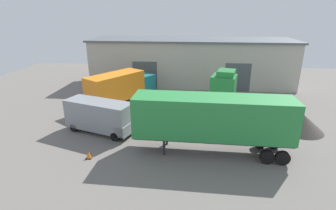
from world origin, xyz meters
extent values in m
plane|color=slate|center=(0.00, 0.00, 0.00)|extent=(60.00, 60.00, 0.00)
cube|color=#B7B2A3|center=(0.00, 17.62, 2.95)|extent=(26.85, 7.25, 5.91)
cube|color=#565B60|center=(0.00, 17.62, 6.03)|extent=(27.35, 7.75, 0.25)
cube|color=#4C5156|center=(-5.91, 14.03, 1.80)|extent=(3.20, 0.08, 3.60)
cube|color=#4C5156|center=(5.91, 14.03, 1.80)|extent=(3.20, 0.08, 3.60)
cube|color=#28843D|center=(3.50, 7.66, 2.01)|extent=(2.96, 3.03, 2.98)
cube|color=#28843D|center=(3.70, 7.61, 3.78)|extent=(2.16, 2.46, 0.60)
cube|color=black|center=(2.37, 7.96, 2.61)|extent=(0.61, 2.05, 1.07)
cube|color=#232326|center=(6.64, 6.83, 0.64)|extent=(4.46, 2.98, 0.24)
cylinder|color=#B2B2B7|center=(5.80, 6.02, 0.47)|extent=(1.21, 0.82, 0.56)
cylinder|color=black|center=(2.64, 6.75, 0.52)|extent=(1.08, 0.55, 1.04)
cylinder|color=black|center=(3.20, 8.88, 0.52)|extent=(1.08, 0.55, 1.04)
cylinder|color=black|center=(6.98, 5.60, 0.52)|extent=(1.08, 0.55, 1.04)
cylinder|color=black|center=(7.54, 7.73, 0.52)|extent=(1.08, 0.55, 1.04)
cylinder|color=black|center=(7.85, 5.37, 0.52)|extent=(1.08, 0.55, 1.04)
cylinder|color=black|center=(8.41, 7.50, 0.52)|extent=(1.08, 0.55, 1.04)
cube|color=#28843D|center=(1.80, -1.79, 2.78)|extent=(11.05, 2.72, 2.86)
cube|color=#232326|center=(1.80, -1.79, 1.23)|extent=(11.03, 1.97, 0.24)
cube|color=#232326|center=(-1.51, -2.52, 0.56)|extent=(0.16, 0.16, 1.11)
cube|color=#232326|center=(-1.48, -0.92, 0.56)|extent=(0.16, 0.16, 1.11)
cylinder|color=black|center=(5.48, -2.96, 0.49)|extent=(0.99, 0.32, 0.98)
cylinder|color=black|center=(5.52, -0.76, 0.49)|extent=(0.99, 0.32, 0.98)
cylinder|color=black|center=(6.48, -2.98, 0.49)|extent=(0.99, 0.32, 0.98)
cylinder|color=black|center=(6.52, -0.78, 0.49)|extent=(0.99, 0.32, 0.98)
cube|color=gray|center=(-7.32, 0.71, 1.54)|extent=(6.09, 3.70, 2.37)
cube|color=gray|center=(-4.92, -0.08, 0.81)|extent=(1.48, 2.18, 0.90)
cube|color=black|center=(-5.30, 0.05, 2.02)|extent=(0.60, 1.62, 0.85)
cylinder|color=black|center=(-5.09, 0.87, 0.36)|extent=(0.78, 0.51, 0.72)
cylinder|color=black|center=(-5.62, -0.74, 0.36)|extent=(0.78, 0.51, 0.72)
cylinder|color=black|center=(-9.03, 2.17, 0.36)|extent=(0.78, 0.51, 0.72)
cylinder|color=black|center=(-9.56, 0.56, 0.36)|extent=(0.78, 0.51, 0.72)
cube|color=#197075|center=(-5.58, 10.84, 1.59)|extent=(3.05, 2.90, 2.20)
cube|color=black|center=(-5.09, 11.61, 1.98)|extent=(1.74, 1.16, 0.88)
cube|color=orange|center=(-7.83, 7.34, 2.11)|extent=(5.49, 6.70, 2.74)
cylinder|color=black|center=(-6.22, 11.78, 0.49)|extent=(0.78, 0.98, 0.97)
cylinder|color=black|center=(-4.46, 10.65, 0.49)|extent=(0.78, 0.98, 0.97)
cylinder|color=black|center=(-9.58, 6.55, 0.49)|extent=(0.78, 0.98, 0.97)
cylinder|color=black|center=(-7.82, 5.41, 0.49)|extent=(0.78, 0.98, 0.97)
cylinder|color=black|center=(-10.12, 5.71, 0.49)|extent=(0.78, 0.98, 0.97)
cylinder|color=black|center=(-8.36, 4.57, 0.49)|extent=(0.78, 0.98, 0.97)
cone|color=#423D38|center=(9.71, 2.64, 0.77)|extent=(3.68, 3.68, 1.55)
cube|color=black|center=(-6.69, -3.50, 0.02)|extent=(0.40, 0.40, 0.04)
cone|color=orange|center=(-6.69, -3.50, 0.28)|extent=(0.36, 0.36, 0.55)
camera|label=1|loc=(0.40, -18.84, 9.71)|focal=28.00mm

